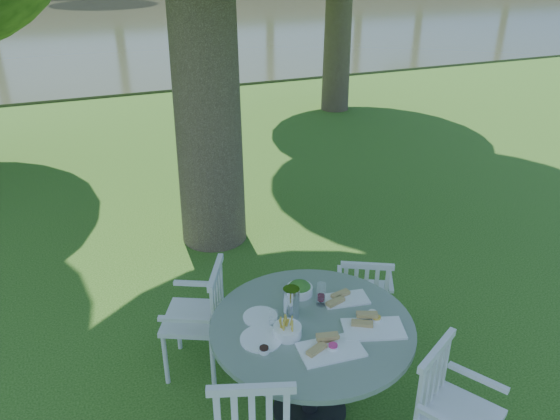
{
  "coord_description": "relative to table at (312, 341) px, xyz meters",
  "views": [
    {
      "loc": [
        -1.84,
        -4.35,
        3.23
      ],
      "look_at": [
        0.0,
        0.2,
        0.85
      ],
      "focal_mm": 35.0,
      "sensor_mm": 36.0,
      "label": 1
    }
  ],
  "objects": [
    {
      "name": "chair_ne",
      "position": [
        0.79,
        0.6,
        -0.17
      ],
      "size": [
        0.58,
        0.57,
        0.87
      ],
      "rotation": [
        0.0,
        0.0,
        -3.63
      ],
      "color": "silver",
      "rests_on": "ground"
    },
    {
      "name": "chair_se",
      "position": [
        0.61,
        -0.76,
        -0.12
      ],
      "size": [
        0.65,
        0.64,
        0.97
      ],
      "rotation": [
        0.0,
        0.0,
        0.51
      ],
      "color": "silver",
      "rests_on": "ground"
    },
    {
      "name": "ground",
      "position": [
        0.47,
        1.57,
        -0.68
      ],
      "size": [
        140.0,
        140.0,
        0.0
      ],
      "primitive_type": "plane",
      "color": "#1C430E",
      "rests_on": "ground"
    },
    {
      "name": "tableware",
      "position": [
        -0.03,
        0.05,
        0.2
      ],
      "size": [
        1.14,
        0.91,
        0.24
      ],
      "color": "white",
      "rests_on": "table"
    },
    {
      "name": "river",
      "position": [
        0.47,
        24.57,
        -0.68
      ],
      "size": [
        100.0,
        28.0,
        0.12
      ],
      "primitive_type": "cube",
      "color": "#333921",
      "rests_on": "ground"
    },
    {
      "name": "table",
      "position": [
        0.0,
        0.0,
        0.0
      ],
      "size": [
        1.44,
        1.44,
        0.84
      ],
      "color": "black",
      "rests_on": "ground"
    },
    {
      "name": "chair_nw",
      "position": [
        -0.59,
        0.79,
        -0.11
      ],
      "size": [
        0.63,
        0.64,
        0.97
      ],
      "rotation": [
        0.0,
        0.0,
        -2.02
      ],
      "color": "silver",
      "rests_on": "ground"
    }
  ]
}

